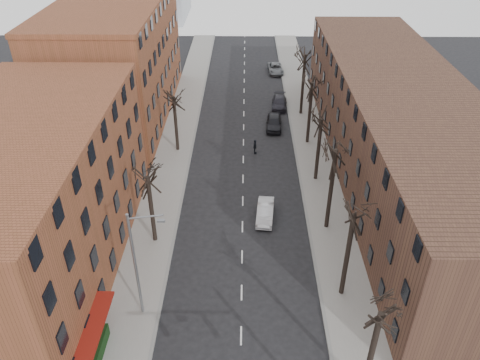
{
  "coord_description": "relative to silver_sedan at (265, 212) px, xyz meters",
  "views": [
    {
      "loc": [
        0.18,
        -13.24,
        26.83
      ],
      "look_at": [
        -0.24,
        21.65,
        4.0
      ],
      "focal_mm": 35.0,
      "sensor_mm": 36.0,
      "label": 1
    }
  ],
  "objects": [
    {
      "name": "tree_right_d",
      "position": [
        5.5,
        6.67,
        -0.7
      ],
      "size": [
        5.2,
        5.2,
        10.0
      ],
      "primitive_type": null,
      "color": "black",
      "rests_on": "ground"
    },
    {
      "name": "silver_sedan",
      "position": [
        0.0,
        0.0,
        0.0
      ],
      "size": [
        1.86,
        4.37,
        1.4
      ],
      "primitive_type": "imported",
      "rotation": [
        0.0,
        0.0,
        -0.09
      ],
      "color": "silver",
      "rests_on": "ground"
    },
    {
      "name": "tree_left_a",
      "position": [
        -9.7,
        -3.33,
        -0.7
      ],
      "size": [
        5.2,
        5.2,
        9.5
      ],
      "primitive_type": null,
      "color": "black",
      "rests_on": "ground"
    },
    {
      "name": "parked_car_mid",
      "position": [
        2.75,
        24.77,
        -0.0
      ],
      "size": [
        2.29,
        4.94,
        1.4
      ],
      "primitive_type": "imported",
      "rotation": [
        0.0,
        0.0,
        -0.07
      ],
      "color": "#22212A",
      "rests_on": "ground"
    },
    {
      "name": "tree_right_c",
      "position": [
        5.5,
        -1.33,
        -0.7
      ],
      "size": [
        5.2,
        5.2,
        11.6
      ],
      "primitive_type": null,
      "color": "black",
      "rests_on": "ground"
    },
    {
      "name": "streetlight",
      "position": [
        -9.12,
        -11.33,
        4.31
      ],
      "size": [
        2.45,
        0.22,
        9.03
      ],
      "color": "slate",
      "rests_on": "ground"
    },
    {
      "name": "building_left_near",
      "position": [
        -18.1,
        -6.33,
        5.3
      ],
      "size": [
        12.0,
        26.0,
        12.0
      ],
      "primitive_type": "cube",
      "color": "brown",
      "rests_on": "ground"
    },
    {
      "name": "building_left_far",
      "position": [
        -18.1,
        22.67,
        6.3
      ],
      "size": [
        12.0,
        28.0,
        14.0
      ],
      "primitive_type": "cube",
      "color": "brown",
      "rests_on": "ground"
    },
    {
      "name": "sidewalk_right",
      "position": [
        5.9,
        13.67,
        -0.63
      ],
      "size": [
        4.0,
        90.0,
        0.15
      ],
      "primitive_type": "cube",
      "color": "gray",
      "rests_on": "ground"
    },
    {
      "name": "awning_left",
      "position": [
        -11.5,
        -15.33,
        -0.7
      ],
      "size": [
        1.2,
        7.0,
        0.15
      ],
      "primitive_type": "cube",
      "color": "maroon",
      "rests_on": "ground"
    },
    {
      "name": "tree_right_e",
      "position": [
        5.5,
        14.67,
        -0.7
      ],
      "size": [
        5.2,
        5.2,
        10.8
      ],
      "primitive_type": null,
      "color": "black",
      "rests_on": "ground"
    },
    {
      "name": "parked_car_far",
      "position": [
        2.91,
        38.25,
        -0.01
      ],
      "size": [
        2.59,
        5.09,
        1.38
      ],
      "primitive_type": "imported",
      "rotation": [
        0.0,
        0.0,
        0.06
      ],
      "color": "slate",
      "rests_on": "ground"
    },
    {
      "name": "pedestrian_crossing",
      "position": [
        -0.78,
        12.05,
        0.16
      ],
      "size": [
        0.55,
        1.06,
        1.72
      ],
      "primitive_type": "imported",
      "rotation": [
        0.0,
        0.0,
        1.43
      ],
      "color": "black",
      "rests_on": "ground"
    },
    {
      "name": "tree_left_b",
      "position": [
        -9.7,
        12.67,
        -0.7
      ],
      "size": [
        5.2,
        5.2,
        9.5
      ],
      "primitive_type": null,
      "color": "black",
      "rests_on": "ground"
    },
    {
      "name": "sidewalk_left",
      "position": [
        -10.1,
        13.67,
        -0.63
      ],
      "size": [
        4.0,
        90.0,
        0.15
      ],
      "primitive_type": "cube",
      "color": "gray",
      "rests_on": "ground"
    },
    {
      "name": "tree_right_b",
      "position": [
        5.5,
        -9.33,
        -0.7
      ],
      "size": [
        5.2,
        5.2,
        10.8
      ],
      "primitive_type": null,
      "color": "black",
      "rests_on": "ground"
    },
    {
      "name": "parked_car_near",
      "position": [
        1.7,
        18.46,
        0.11
      ],
      "size": [
        2.17,
        4.85,
        1.62
      ],
      "primitive_type": "imported",
      "rotation": [
        0.0,
        0.0,
        -0.06
      ],
      "color": "black",
      "rests_on": "ground"
    },
    {
      "name": "building_right",
      "position": [
        13.9,
        8.67,
        4.3
      ],
      "size": [
        12.0,
        50.0,
        10.0
      ],
      "primitive_type": "cube",
      "color": "#4E3224",
      "rests_on": "ground"
    },
    {
      "name": "tree_right_f",
      "position": [
        5.5,
        22.67,
        -0.7
      ],
      "size": [
        5.2,
        5.2,
        11.6
      ],
      "primitive_type": null,
      "color": "black",
      "rests_on": "ground"
    }
  ]
}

